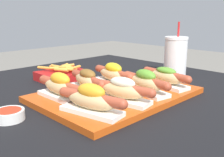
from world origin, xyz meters
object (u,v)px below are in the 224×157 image
hot_dog_6 (113,74)px  drink_cup (175,57)px  hot_dog_5 (88,81)px  sauce_bowl (9,115)px  hot_dog_1 (122,90)px  hot_dog_2 (145,82)px  fries_basket (63,75)px  hot_dog_3 (166,77)px  hot_dog_4 (60,87)px  hot_dog_0 (91,100)px  serving_tray (116,94)px

hot_dog_6 → drink_cup: (0.31, -0.05, 0.03)m
hot_dog_5 → sauce_bowl: hot_dog_5 is taller
hot_dog_1 → hot_dog_2: bearing=4.2°
fries_basket → hot_dog_5: bearing=-105.5°
hot_dog_6 → sauce_bowl: (-0.39, -0.02, -0.04)m
sauce_bowl → fries_basket: size_ratio=0.43×
hot_dog_3 → sauce_bowl: hot_dog_3 is taller
hot_dog_4 → fries_basket: hot_dog_4 is taller
hot_dog_0 → hot_dog_6: (0.24, 0.16, -0.00)m
drink_cup → fries_basket: (-0.37, 0.29, -0.06)m
serving_tray → hot_dog_5: bearing=128.9°
hot_dog_0 → drink_cup: size_ratio=0.89×
hot_dog_2 → hot_dog_4: (-0.22, 0.14, 0.00)m
hot_dog_1 → hot_dog_4: size_ratio=0.99×
serving_tray → drink_cup: (0.37, 0.02, 0.08)m
hot_dog_0 → hot_dog_3: (0.34, 0.01, -0.00)m
hot_dog_6 → sauce_bowl: bearing=-177.7°
sauce_bowl → drink_cup: bearing=-3.1°
serving_tray → hot_dog_1: (-0.06, -0.08, 0.04)m
hot_dog_1 → drink_cup: bearing=13.4°
hot_dog_2 → drink_cup: size_ratio=0.90×
hot_dog_0 → hot_dog_2: 0.23m
hot_dog_2 → serving_tray: bearing=127.7°
serving_tray → drink_cup: size_ratio=2.15×
hot_dog_0 → drink_cup: bearing=11.1°
hot_dog_2 → hot_dog_4: size_ratio=0.99×
hot_dog_2 → hot_dog_5: size_ratio=1.01×
hot_dog_3 → hot_dog_2: bearing=179.7°
hot_dog_3 → hot_dog_5: hot_dog_5 is taller
hot_dog_1 → sauce_bowl: hot_dog_1 is taller
hot_dog_6 → hot_dog_4: bearing=-178.8°
hot_dog_1 → hot_dog_2: 0.11m
hot_dog_1 → drink_cup: drink_cup is taller
hot_dog_0 → hot_dog_3: hot_dog_0 is taller
hot_dog_3 → hot_dog_4: hot_dog_4 is taller
hot_dog_2 → hot_dog_5: hot_dog_2 is taller
serving_tray → hot_dog_5: 0.10m
hot_dog_3 → fries_basket: (-0.16, 0.38, -0.03)m
hot_dog_2 → drink_cup: drink_cup is taller
hot_dog_4 → hot_dog_5: (0.10, 0.00, -0.00)m
hot_dog_1 → fries_basket: (0.06, 0.39, -0.03)m
hot_dog_3 → sauce_bowl: bearing=164.8°
hot_dog_2 → sauce_bowl: 0.40m
hot_dog_3 → hot_dog_5: 0.27m
hot_dog_0 → hot_dog_5: 0.20m
sauce_bowl → drink_cup: (0.70, -0.04, 0.07)m
hot_dog_3 → hot_dog_5: size_ratio=1.01×
hot_dog_4 → sauce_bowl: hot_dog_4 is taller
hot_dog_4 → sauce_bowl: (-0.16, -0.01, -0.04)m
hot_dog_1 → serving_tray: bearing=54.3°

